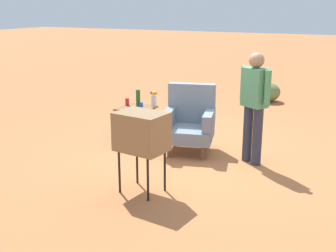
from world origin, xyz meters
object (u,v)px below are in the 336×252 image
side_table (136,113)px  flower_vase (154,98)px  armchair (190,121)px  soda_can_blue (141,106)px  bottle_wine_green (138,99)px  soda_can_red (127,102)px  tv_on_stand (142,132)px  person_standing (254,101)px

side_table → flower_vase: (0.23, 0.21, 0.24)m
armchair → soda_can_blue: bearing=-169.3°
soda_can_blue → flower_vase: (0.06, 0.34, 0.09)m
armchair → bottle_wine_green: (-0.88, -0.11, 0.28)m
soda_can_blue → soda_can_red: bearing=153.9°
side_table → flower_vase: size_ratio=2.34×
flower_vase → tv_on_stand: bearing=-65.9°
tv_on_stand → soda_can_red: (-1.29, 1.76, -0.10)m
person_standing → soda_can_red: (-2.24, 0.13, -0.26)m
bottle_wine_green → soda_can_red: bearing=154.5°
soda_can_blue → flower_vase: size_ratio=0.46×
side_table → tv_on_stand: bearing=-57.5°
bottle_wine_green → flower_vase: size_ratio=1.21×
bottle_wine_green → flower_vase: 0.33m
side_table → soda_can_blue: bearing=-36.3°
side_table → flower_vase: bearing=43.1°
side_table → soda_can_blue: 0.26m
armchair → flower_vase: bearing=165.8°
tv_on_stand → person_standing: bearing=60.0°
tv_on_stand → flower_vase: (-0.86, 1.91, -0.01)m
flower_vase → side_table: bearing=-136.9°
tv_on_stand → bottle_wine_green: 1.90m
armchair → person_standing: 1.15m
side_table → bottle_wine_green: size_ratio=1.94×
person_standing → bottle_wine_green: person_standing is taller
person_standing → bottle_wine_green: size_ratio=5.12×
tv_on_stand → soda_can_red: 2.19m
soda_can_red → flower_vase: flower_vase is taller
bottle_wine_green → tv_on_stand: bearing=-58.5°
armchair → side_table: armchair is taller
side_table → soda_can_blue: soda_can_blue is taller
armchair → bottle_wine_green: bearing=-172.8°
side_table → person_standing: 2.07m
soda_can_blue → flower_vase: bearing=80.6°
tv_on_stand → soda_can_blue: 1.82m
armchair → person_standing: (1.06, -0.10, 0.44)m
tv_on_stand → soda_can_red: size_ratio=8.44×
person_standing → soda_can_red: bearing=176.7°
soda_can_red → soda_can_blue: size_ratio=1.00×
soda_can_red → flower_vase: size_ratio=0.46×
tv_on_stand → flower_vase: bearing=114.1°
person_standing → flower_vase: person_standing is taller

